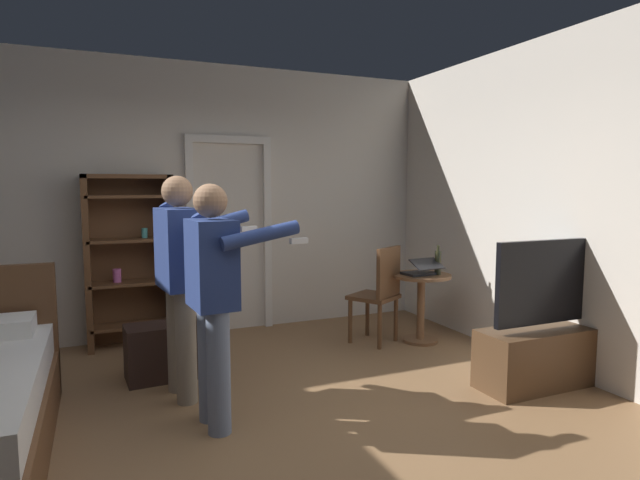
{
  "coord_description": "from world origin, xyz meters",
  "views": [
    {
      "loc": [
        -0.81,
        -2.98,
        1.59
      ],
      "look_at": [
        0.71,
        0.55,
        1.19
      ],
      "focal_mm": 29.13,
      "sensor_mm": 36.0,
      "label": 1
    }
  ],
  "objects_px": {
    "wooden_chair": "(380,290)",
    "tv_flatscreen": "(549,344)",
    "bottle_on_table": "(438,262)",
    "bookshelf": "(130,254)",
    "person_striped_shirt": "(181,270)",
    "laptop": "(422,270)",
    "suitcase_dark": "(165,351)",
    "person_blue_shirt": "(214,290)",
    "side_table": "(421,297)"
  },
  "relations": [
    {
      "from": "bookshelf",
      "to": "person_striped_shirt",
      "type": "bearing_deg",
      "value": -79.77
    },
    {
      "from": "bookshelf",
      "to": "bottle_on_table",
      "type": "bearing_deg",
      "value": -21.62
    },
    {
      "from": "bookshelf",
      "to": "bottle_on_table",
      "type": "distance_m",
      "value": 3.08
    },
    {
      "from": "bottle_on_table",
      "to": "suitcase_dark",
      "type": "bearing_deg",
      "value": 178.64
    },
    {
      "from": "laptop",
      "to": "suitcase_dark",
      "type": "relative_size",
      "value": 0.57
    },
    {
      "from": "laptop",
      "to": "person_striped_shirt",
      "type": "bearing_deg",
      "value": -170.15
    },
    {
      "from": "laptop",
      "to": "person_blue_shirt",
      "type": "bearing_deg",
      "value": -156.18
    },
    {
      "from": "laptop",
      "to": "person_blue_shirt",
      "type": "distance_m",
      "value": 2.52
    },
    {
      "from": "person_striped_shirt",
      "to": "laptop",
      "type": "bearing_deg",
      "value": 9.85
    },
    {
      "from": "person_blue_shirt",
      "to": "side_table",
      "type": "bearing_deg",
      "value": 24.47
    },
    {
      "from": "person_blue_shirt",
      "to": "laptop",
      "type": "bearing_deg",
      "value": 23.82
    },
    {
      "from": "wooden_chair",
      "to": "tv_flatscreen",
      "type": "bearing_deg",
      "value": -64.73
    },
    {
      "from": "person_blue_shirt",
      "to": "suitcase_dark",
      "type": "bearing_deg",
      "value": 101.21
    },
    {
      "from": "side_table",
      "to": "person_blue_shirt",
      "type": "distance_m",
      "value": 2.59
    },
    {
      "from": "laptop",
      "to": "bottle_on_table",
      "type": "distance_m",
      "value": 0.19
    },
    {
      "from": "bottle_on_table",
      "to": "person_blue_shirt",
      "type": "height_order",
      "value": "person_blue_shirt"
    },
    {
      "from": "bookshelf",
      "to": "tv_flatscreen",
      "type": "xyz_separation_m",
      "value": [
        3.01,
        -2.43,
        -0.59
      ]
    },
    {
      "from": "tv_flatscreen",
      "to": "person_striped_shirt",
      "type": "bearing_deg",
      "value": 161.65
    },
    {
      "from": "wooden_chair",
      "to": "person_blue_shirt",
      "type": "distance_m",
      "value": 2.28
    },
    {
      "from": "bottle_on_table",
      "to": "person_striped_shirt",
      "type": "bearing_deg",
      "value": -171.57
    },
    {
      "from": "suitcase_dark",
      "to": "tv_flatscreen",
      "type": "bearing_deg",
      "value": -29.36
    },
    {
      "from": "wooden_chair",
      "to": "person_striped_shirt",
      "type": "distance_m",
      "value": 2.16
    },
    {
      "from": "tv_flatscreen",
      "to": "person_blue_shirt",
      "type": "bearing_deg",
      "value": 173.13
    },
    {
      "from": "side_table",
      "to": "bottle_on_table",
      "type": "relative_size",
      "value": 2.34
    },
    {
      "from": "wooden_chair",
      "to": "suitcase_dark",
      "type": "distance_m",
      "value": 2.15
    },
    {
      "from": "bookshelf",
      "to": "tv_flatscreen",
      "type": "relative_size",
      "value": 1.4
    },
    {
      "from": "side_table",
      "to": "suitcase_dark",
      "type": "distance_m",
      "value": 2.54
    },
    {
      "from": "wooden_chair",
      "to": "person_blue_shirt",
      "type": "height_order",
      "value": "person_blue_shirt"
    },
    {
      "from": "side_table",
      "to": "tv_flatscreen",
      "type": "bearing_deg",
      "value": -78.06
    },
    {
      "from": "person_striped_shirt",
      "to": "tv_flatscreen",
      "type": "bearing_deg",
      "value": -18.35
    },
    {
      "from": "bookshelf",
      "to": "suitcase_dark",
      "type": "distance_m",
      "value": 1.29
    },
    {
      "from": "person_striped_shirt",
      "to": "bottle_on_table",
      "type": "bearing_deg",
      "value": 8.43
    },
    {
      "from": "wooden_chair",
      "to": "suitcase_dark",
      "type": "height_order",
      "value": "wooden_chair"
    },
    {
      "from": "bookshelf",
      "to": "suitcase_dark",
      "type": "height_order",
      "value": "bookshelf"
    },
    {
      "from": "laptop",
      "to": "person_striped_shirt",
      "type": "height_order",
      "value": "person_striped_shirt"
    },
    {
      "from": "person_striped_shirt",
      "to": "person_blue_shirt",
      "type": "bearing_deg",
      "value": -78.11
    },
    {
      "from": "bookshelf",
      "to": "laptop",
      "type": "xyz_separation_m",
      "value": [
        2.7,
        -1.1,
        -0.16
      ]
    },
    {
      "from": "person_blue_shirt",
      "to": "suitcase_dark",
      "type": "xyz_separation_m",
      "value": [
        -0.21,
        1.04,
        -0.69
      ]
    },
    {
      "from": "bookshelf",
      "to": "wooden_chair",
      "type": "relative_size",
      "value": 1.72
    },
    {
      "from": "laptop",
      "to": "person_striped_shirt",
      "type": "relative_size",
      "value": 0.21
    },
    {
      "from": "bottle_on_table",
      "to": "bookshelf",
      "type": "bearing_deg",
      "value": 158.38
    },
    {
      "from": "bookshelf",
      "to": "person_striped_shirt",
      "type": "relative_size",
      "value": 1.02
    },
    {
      "from": "wooden_chair",
      "to": "side_table",
      "type": "bearing_deg",
      "value": -15.87
    },
    {
      "from": "tv_flatscreen",
      "to": "suitcase_dark",
      "type": "xyz_separation_m",
      "value": [
        -2.82,
        1.36,
        -0.1
      ]
    },
    {
      "from": "side_table",
      "to": "wooden_chair",
      "type": "xyz_separation_m",
      "value": [
        -0.41,
        0.12,
        0.08
      ]
    },
    {
      "from": "side_table",
      "to": "wooden_chair",
      "type": "distance_m",
      "value": 0.44
    },
    {
      "from": "bottle_on_table",
      "to": "person_striped_shirt",
      "type": "height_order",
      "value": "person_striped_shirt"
    },
    {
      "from": "tv_flatscreen",
      "to": "bookshelf",
      "type": "bearing_deg",
      "value": 141.15
    },
    {
      "from": "laptop",
      "to": "suitcase_dark",
      "type": "distance_m",
      "value": 2.56
    },
    {
      "from": "tv_flatscreen",
      "to": "suitcase_dark",
      "type": "height_order",
      "value": "tv_flatscreen"
    }
  ]
}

